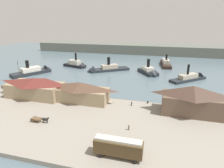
% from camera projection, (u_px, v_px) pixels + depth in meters
% --- Properties ---
extents(ground_plane, '(320.00, 320.00, 0.00)m').
position_uv_depth(ground_plane, '(90.00, 95.00, 77.89)').
color(ground_plane, slate).
extents(quay_promenade, '(110.00, 36.00, 1.20)m').
position_uv_depth(quay_promenade, '(63.00, 119.00, 57.55)').
color(quay_promenade, gray).
rests_on(quay_promenade, ground).
extents(seawall_edge, '(110.00, 0.80, 1.00)m').
position_uv_depth(seawall_edge, '(86.00, 97.00, 74.44)').
color(seawall_edge, slate).
rests_on(seawall_edge, ground).
extents(ferry_shed_central_terminal, '(21.23, 9.99, 7.32)m').
position_uv_depth(ferry_shed_central_terminal, '(35.00, 87.00, 72.16)').
color(ferry_shed_central_terminal, '#998466').
rests_on(ferry_shed_central_terminal, quay_promenade).
extents(ferry_shed_east_terminal, '(20.86, 8.09, 7.02)m').
position_uv_depth(ferry_shed_east_terminal, '(80.00, 91.00, 68.30)').
color(ferry_shed_east_terminal, '#998466').
rests_on(ferry_shed_east_terminal, quay_promenade).
extents(ferry_shed_customs_shed, '(18.12, 8.60, 9.11)m').
position_uv_depth(ferry_shed_customs_shed, '(192.00, 100.00, 58.54)').
color(ferry_shed_customs_shed, brown).
rests_on(ferry_shed_customs_shed, quay_promenade).
extents(street_tram, '(10.33, 2.84, 4.43)m').
position_uv_depth(street_tram, '(118.00, 147.00, 40.15)').
color(street_tram, '#4C381E').
rests_on(street_tram, quay_promenade).
extents(horse_cart, '(5.75, 1.67, 1.87)m').
position_uv_depth(horse_cart, '(39.00, 119.00, 54.66)').
color(horse_cart, brown).
rests_on(horse_cart, quay_promenade).
extents(pedestrian_at_waters_edge, '(0.39, 0.39, 1.59)m').
position_uv_depth(pedestrian_at_waters_edge, '(132.00, 104.00, 65.22)').
color(pedestrian_at_waters_edge, '#3D4C42').
rests_on(pedestrian_at_waters_edge, quay_promenade).
extents(pedestrian_by_tram, '(0.40, 0.40, 1.60)m').
position_uv_depth(pedestrian_by_tram, '(129.00, 127.00, 50.76)').
color(pedestrian_by_tram, '#6B5B4C').
rests_on(pedestrian_by_tram, quay_promenade).
extents(mooring_post_west, '(0.44, 0.44, 0.90)m').
position_uv_depth(mooring_post_west, '(148.00, 102.00, 67.08)').
color(mooring_post_west, black).
rests_on(mooring_post_west, quay_promenade).
extents(mooring_post_east, '(0.44, 0.44, 0.90)m').
position_uv_depth(mooring_post_east, '(2.00, 87.00, 81.70)').
color(mooring_post_east, black).
rests_on(mooring_post_east, quay_promenade).
extents(mooring_post_center_west, '(0.44, 0.44, 0.90)m').
position_uv_depth(mooring_post_center_west, '(12.00, 89.00, 80.32)').
color(mooring_post_center_west, black).
rests_on(mooring_post_center_west, quay_promenade).
extents(ferry_moored_east, '(17.13, 22.79, 10.63)m').
position_uv_depth(ferry_moored_east, '(36.00, 71.00, 108.97)').
color(ferry_moored_east, '#23282D').
rests_on(ferry_moored_east, ground).
extents(ferry_near_quay, '(7.77, 22.96, 9.35)m').
position_uv_depth(ferry_near_quay, '(165.00, 63.00, 129.19)').
color(ferry_near_quay, black).
rests_on(ferry_near_quay, ground).
extents(ferry_outer_harbor, '(19.99, 18.82, 10.07)m').
position_uv_depth(ferry_outer_harbor, '(192.00, 78.00, 97.58)').
color(ferry_outer_harbor, '#23282D').
rests_on(ferry_outer_harbor, ground).
extents(ferry_moored_west, '(17.39, 9.52, 10.67)m').
position_uv_depth(ferry_moored_west, '(77.00, 65.00, 123.65)').
color(ferry_moored_west, black).
rests_on(ferry_moored_west, ground).
extents(ferry_approaching_east, '(24.67, 19.23, 10.40)m').
position_uv_depth(ferry_approaching_east, '(104.00, 69.00, 113.92)').
color(ferry_approaching_east, '#23282D').
rests_on(ferry_approaching_east, ground).
extents(ferry_approaching_west, '(13.44, 16.15, 10.14)m').
position_uv_depth(ferry_approaching_west, '(149.00, 72.00, 106.87)').
color(ferry_approaching_west, '#23282D').
rests_on(ferry_approaching_west, ground).
extents(far_headland, '(180.00, 24.00, 8.00)m').
position_uv_depth(far_headland, '(133.00, 48.00, 177.41)').
color(far_headland, '#60665B').
rests_on(far_headland, ground).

